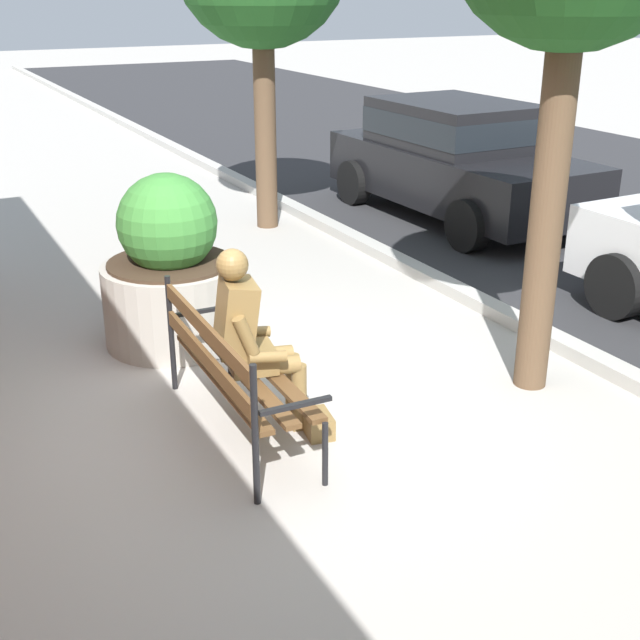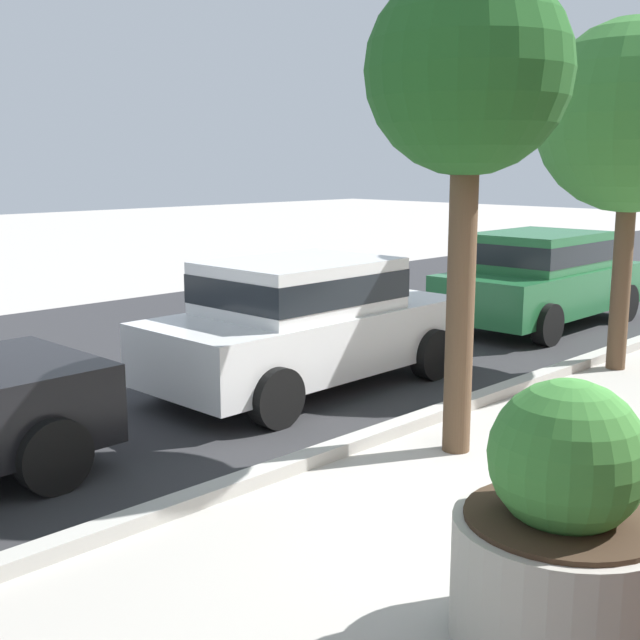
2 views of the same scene
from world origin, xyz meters
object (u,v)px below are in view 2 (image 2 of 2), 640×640
(parked_car_green, at_px, (541,276))
(street_tree_down_street, at_px, (468,78))
(street_tree_far_corner, at_px, (633,118))
(concrete_planter, at_px, (562,535))
(parked_car_white, at_px, (305,320))

(parked_car_green, bearing_deg, street_tree_down_street, -156.47)
(street_tree_down_street, relative_size, street_tree_far_corner, 0.98)
(street_tree_far_corner, height_order, parked_car_green, street_tree_far_corner)
(concrete_planter, xyz_separation_m, street_tree_down_street, (2.17, 2.26, 2.75))
(concrete_planter, bearing_deg, street_tree_down_street, 46.11)
(street_tree_down_street, height_order, parked_car_white, street_tree_down_street)
(concrete_planter, relative_size, street_tree_far_corner, 0.34)
(concrete_planter, bearing_deg, parked_car_white, 60.98)
(street_tree_down_street, distance_m, street_tree_far_corner, 4.08)
(parked_car_white, relative_size, parked_car_green, 1.00)
(street_tree_down_street, relative_size, parked_car_white, 1.06)
(street_tree_far_corner, bearing_deg, parked_car_white, 148.14)
(street_tree_far_corner, xyz_separation_m, parked_car_green, (1.83, 2.21, -2.38))
(parked_car_white, xyz_separation_m, parked_car_green, (5.39, 0.00, 0.00))
(concrete_planter, distance_m, parked_car_green, 9.41)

